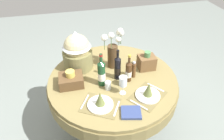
% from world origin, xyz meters
% --- Properties ---
extents(ground, '(8.00, 8.00, 0.00)m').
position_xyz_m(ground, '(0.00, 0.00, 0.00)').
color(ground, gray).
extents(dining_table, '(1.41, 1.41, 0.76)m').
position_xyz_m(dining_table, '(0.00, 0.00, 0.63)').
color(dining_table, olive).
rests_on(dining_table, ground).
extents(place_setting_left, '(0.42, 0.39, 0.16)m').
position_xyz_m(place_setting_left, '(-0.20, -0.37, 0.81)').
color(place_setting_left, brown).
rests_on(place_setting_left, dining_table).
extents(place_setting_right, '(0.43, 0.41, 0.16)m').
position_xyz_m(place_setting_right, '(0.27, -0.35, 0.81)').
color(place_setting_right, brown).
rests_on(place_setting_right, dining_table).
extents(flower_vase, '(0.26, 0.16, 0.46)m').
position_xyz_m(flower_vase, '(0.05, 0.21, 0.98)').
color(flower_vase, '#47331E').
rests_on(flower_vase, dining_table).
extents(wine_bottle_left, '(0.07, 0.07, 0.32)m').
position_xyz_m(wine_bottle_left, '(0.15, -0.08, 0.88)').
color(wine_bottle_left, '#422814').
rests_on(wine_bottle_left, dining_table).
extents(wine_bottle_centre, '(0.08, 0.08, 0.37)m').
position_xyz_m(wine_bottle_centre, '(-0.13, -0.08, 0.91)').
color(wine_bottle_centre, '#194223').
rests_on(wine_bottle_centre, dining_table).
extents(wine_bottle_right, '(0.07, 0.07, 0.35)m').
position_xyz_m(wine_bottle_right, '(0.05, -0.02, 0.90)').
color(wine_bottle_right, black).
rests_on(wine_bottle_right, dining_table).
extents(wine_glass_right, '(0.07, 0.07, 0.20)m').
position_xyz_m(wine_glass_right, '(0.04, -0.25, 0.91)').
color(wine_glass_right, silver).
rests_on(wine_glass_right, dining_table).
extents(tumbler_near_right, '(0.08, 0.08, 0.10)m').
position_xyz_m(tumbler_near_right, '(0.07, -0.13, 0.81)').
color(tumbler_near_right, silver).
rests_on(tumbler_near_right, dining_table).
extents(tumbler_mid, '(0.06, 0.06, 0.09)m').
position_xyz_m(tumbler_mid, '(-0.09, -0.16, 0.81)').
color(tumbler_mid, silver).
rests_on(tumbler_mid, dining_table).
extents(pepper_mill, '(0.05, 0.05, 0.20)m').
position_xyz_m(pepper_mill, '(0.22, -0.03, 0.86)').
color(pepper_mill, brown).
rests_on(pepper_mill, dining_table).
extents(book_on_table, '(0.20, 0.18, 0.02)m').
position_xyz_m(book_on_table, '(0.05, -0.52, 0.78)').
color(book_on_table, navy).
rests_on(book_on_table, dining_table).
extents(gift_tub_back_left, '(0.33, 0.33, 0.45)m').
position_xyz_m(gift_tub_back_left, '(-0.34, 0.28, 1.00)').
color(gift_tub_back_left, olive).
rests_on(gift_tub_back_left, dining_table).
extents(woven_basket_side_left, '(0.24, 0.20, 0.17)m').
position_xyz_m(woven_basket_side_left, '(-0.44, -0.01, 0.83)').
color(woven_basket_side_left, brown).
rests_on(woven_basket_side_left, dining_table).
extents(woven_basket_side_right, '(0.19, 0.15, 0.22)m').
position_xyz_m(woven_basket_side_right, '(0.41, 0.09, 0.85)').
color(woven_basket_side_right, brown).
rests_on(woven_basket_side_right, dining_table).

